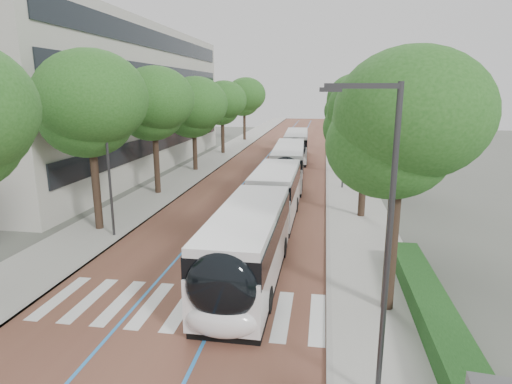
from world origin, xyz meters
TOP-DOWN VIEW (x-y plane):
  - ground at (0.00, 0.00)m, footprint 160.00×160.00m
  - road at (0.00, 40.00)m, footprint 11.00×140.00m
  - sidewalk_left at (-7.50, 40.00)m, footprint 4.00×140.00m
  - sidewalk_right at (7.50, 40.00)m, footprint 4.00×140.00m
  - kerb_left at (-5.60, 40.00)m, footprint 0.20×140.00m
  - kerb_right at (5.60, 40.00)m, footprint 0.20×140.00m
  - zebra_crossing at (0.20, 1.00)m, footprint 10.55×3.60m
  - lane_line_left at (-1.60, 40.00)m, footprint 0.12×126.00m
  - lane_line_right at (1.60, 40.00)m, footprint 0.12×126.00m
  - office_building at (-19.47, 28.00)m, footprint 18.11×40.00m
  - hedge at (9.10, 0.00)m, footprint 1.20×14.00m
  - streetlight_near at (6.62, -3.00)m, footprint 1.82×0.20m
  - streetlight_far at (6.62, 22.00)m, footprint 1.82×0.20m
  - lamp_post_left at (-6.10, 8.00)m, footprint 0.14×0.14m
  - trees_left at (-7.50, 26.27)m, footprint 6.27×60.93m
  - trees_right at (7.70, 21.21)m, footprint 5.45×46.99m
  - lead_bus at (2.29, 7.30)m, footprint 2.68×18.42m
  - bus_queued_0 at (2.23, 23.69)m, footprint 3.01×12.49m
  - bus_queued_1 at (2.04, 36.61)m, footprint 2.97×12.48m

SIDE VIEW (x-z plane):
  - ground at x=0.00m, z-range 0.00..0.00m
  - road at x=0.00m, z-range 0.00..0.02m
  - lane_line_left at x=-1.60m, z-range 0.02..0.03m
  - lane_line_right at x=1.60m, z-range 0.02..0.03m
  - zebra_crossing at x=0.20m, z-range 0.02..0.03m
  - sidewalk_left at x=-7.50m, z-range 0.00..0.12m
  - sidewalk_right at x=7.50m, z-range 0.00..0.12m
  - kerb_left at x=-5.60m, z-range -0.01..0.13m
  - kerb_right at x=5.60m, z-range -0.01..0.13m
  - hedge at x=9.10m, z-range 0.12..0.92m
  - bus_queued_0 at x=2.23m, z-range 0.02..3.22m
  - bus_queued_1 at x=2.04m, z-range 0.02..3.22m
  - lead_bus at x=2.29m, z-range 0.03..3.23m
  - lamp_post_left at x=-6.10m, z-range 0.12..8.12m
  - streetlight_near at x=6.62m, z-range 0.82..8.82m
  - streetlight_far at x=6.62m, z-range 0.82..8.82m
  - trees_right at x=7.70m, z-range 2.02..10.86m
  - trees_left at x=-7.50m, z-range 1.74..11.24m
  - office_building at x=-19.47m, z-range 0.00..14.00m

